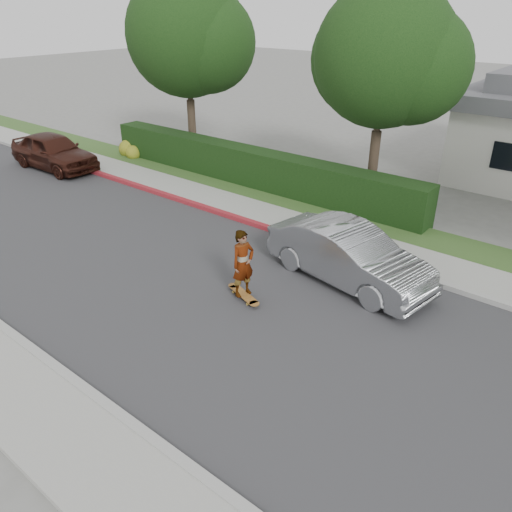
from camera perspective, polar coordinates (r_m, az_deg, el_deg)
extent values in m
plane|color=slate|center=(13.91, -10.31, -2.07)|extent=(120.00, 120.00, 0.00)
cube|color=#2D2D30|center=(13.91, -10.32, -2.05)|extent=(60.00, 8.00, 0.01)
cube|color=#9E9E99|center=(12.08, -25.13, -9.00)|extent=(60.00, 0.20, 0.15)
cube|color=#9E9E99|center=(16.51, 0.32, 3.53)|extent=(60.00, 0.20, 0.15)
cube|color=maroon|center=(19.80, -11.13, 7.13)|extent=(12.00, 0.21, 0.15)
cube|color=gray|center=(17.17, 2.21, 4.42)|extent=(60.00, 1.60, 0.12)
cube|color=#2D4C1E|center=(18.39, 5.23, 5.87)|extent=(60.00, 1.60, 0.10)
cube|color=black|center=(20.31, -0.82, 10.15)|extent=(15.00, 1.00, 1.50)
sphere|color=#2D4C19|center=(25.23, -14.37, 11.78)|extent=(0.90, 0.90, 0.90)
sphere|color=#2D4C19|center=(24.67, -13.86, 11.37)|extent=(0.70, 0.70, 0.70)
cylinder|color=#33261C|center=(24.05, -7.30, 14.12)|extent=(0.36, 0.36, 2.70)
cylinder|color=#33261C|center=(23.68, -7.60, 18.89)|extent=(0.24, 0.24, 2.25)
sphere|color=black|center=(23.49, -7.93, 23.78)|extent=(5.20, 5.20, 5.20)
sphere|color=black|center=(24.35, -8.58, 23.38)|extent=(4.42, 4.42, 4.42)
sphere|color=black|center=(23.08, -5.61, 23.09)|extent=(4.16, 4.16, 4.16)
cylinder|color=#33261C|center=(19.28, 13.23, 10.09)|extent=(0.36, 0.36, 2.52)
cylinder|color=#33261C|center=(18.84, 13.85, 15.58)|extent=(0.24, 0.24, 2.10)
sphere|color=black|center=(18.58, 14.53, 21.28)|extent=(4.80, 4.80, 4.80)
sphere|color=black|center=(19.30, 12.74, 21.06)|extent=(4.08, 4.08, 4.08)
sphere|color=black|center=(18.51, 17.50, 19.97)|extent=(3.84, 3.84, 3.84)
cube|color=black|center=(20.71, 27.21, 9.97)|extent=(1.40, 0.06, 1.00)
cylinder|color=#AE8830|center=(12.81, -2.60, -4.11)|extent=(0.08, 0.06, 0.07)
cylinder|color=#AE8830|center=(12.89, -1.86, -3.88)|extent=(0.08, 0.06, 0.07)
cylinder|color=#AE8830|center=(12.31, -1.00, -5.51)|extent=(0.08, 0.06, 0.07)
cylinder|color=#AE8830|center=(12.40, -0.23, -5.25)|extent=(0.08, 0.06, 0.07)
cube|color=silver|center=(12.83, -2.23, -3.81)|extent=(0.12, 0.21, 0.03)
cube|color=silver|center=(12.33, -0.61, -5.19)|extent=(0.12, 0.21, 0.03)
cube|color=brown|center=(12.56, -1.44, -4.39)|extent=(1.05, 0.56, 0.02)
cylinder|color=brown|center=(12.94, -2.62, -3.38)|extent=(0.32, 0.32, 0.02)
cylinder|color=brown|center=(12.19, -0.19, -5.45)|extent=(0.32, 0.32, 0.02)
imported|color=white|center=(12.13, -1.49, -0.86)|extent=(0.54, 0.70, 1.73)
imported|color=#A3A6AA|center=(13.26, 10.53, 0.11)|extent=(4.81, 2.32, 1.52)
imported|color=#3A1A12|center=(24.12, -22.12, 11.03)|extent=(4.65, 1.97, 1.57)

